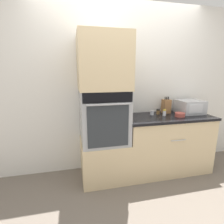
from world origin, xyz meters
TOP-DOWN VIEW (x-y plane):
  - ground_plane at (0.00, 0.00)m, footprint 12.00×12.00m
  - wall_back at (0.00, 0.63)m, footprint 8.00×0.05m
  - oven_cabinet_base at (-0.32, 0.30)m, footprint 0.65×0.60m
  - wall_oven at (-0.32, 0.30)m, footprint 0.62×0.64m
  - oven_cabinet_upper at (-0.32, 0.30)m, footprint 0.65×0.60m
  - counter_unit at (0.65, 0.30)m, footprint 1.31×0.63m
  - microwave at (1.07, 0.38)m, footprint 0.37×0.35m
  - knife_block at (0.72, 0.48)m, footprint 0.11×0.12m
  - bowl at (0.79, 0.22)m, footprint 0.14×0.14m
  - condiment_jar_near at (0.44, 0.40)m, footprint 0.06×0.06m
  - condiment_jar_mid at (0.59, 0.31)m, footprint 0.05×0.05m
  - condiment_jar_far at (0.55, 0.43)m, footprint 0.05×0.05m

SIDE VIEW (x-z plane):
  - ground_plane at x=0.00m, z-range 0.00..0.00m
  - oven_cabinet_base at x=-0.32m, z-range 0.00..0.56m
  - counter_unit at x=0.65m, z-range 0.00..0.87m
  - bowl at x=0.79m, z-range 0.87..0.93m
  - condiment_jar_near at x=0.44m, z-range 0.87..0.94m
  - condiment_jar_far at x=0.55m, z-range 0.87..0.95m
  - condiment_jar_mid at x=0.59m, z-range 0.87..0.96m
  - wall_oven at x=-0.32m, z-range 0.56..1.27m
  - microwave at x=1.07m, z-range 0.87..1.07m
  - knife_block at x=0.72m, z-range 0.85..1.11m
  - wall_back at x=0.00m, z-range 0.00..2.50m
  - oven_cabinet_upper at x=-0.32m, z-range 1.27..1.97m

